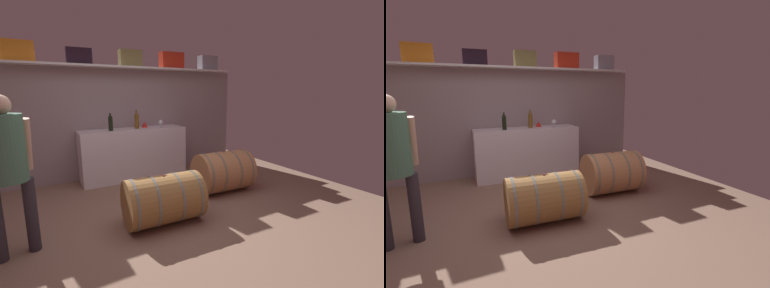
{
  "view_description": "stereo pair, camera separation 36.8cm",
  "coord_description": "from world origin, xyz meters",
  "views": [
    {
      "loc": [
        -1.09,
        -2.66,
        1.54
      ],
      "look_at": [
        0.73,
        0.46,
        0.82
      ],
      "focal_mm": 25.14,
      "sensor_mm": 36.0,
      "label": 1
    },
    {
      "loc": [
        -0.76,
        -2.83,
        1.54
      ],
      "look_at": [
        0.73,
        0.46,
        0.82
      ],
      "focal_mm": 25.14,
      "sensor_mm": 36.0,
      "label": 2
    }
  ],
  "objects": [
    {
      "name": "toolcase_grey",
      "position": [
        2.04,
        2.09,
        2.09
      ],
      "size": [
        0.37,
        0.24,
        0.28
      ],
      "primitive_type": "cube",
      "rotation": [
        0.0,
        0.0,
        -0.06
      ],
      "color": "gray",
      "rests_on": "high_shelf_board"
    },
    {
      "name": "toolcase_olive",
      "position": [
        0.43,
        2.09,
        2.09
      ],
      "size": [
        0.39,
        0.24,
        0.28
      ],
      "primitive_type": "cube",
      "rotation": [
        0.0,
        0.0,
        -0.05
      ],
      "color": "olive",
      "rests_on": "high_shelf_board"
    },
    {
      "name": "wine_barrel_far",
      "position": [
        0.12,
        0.07,
        0.29
      ],
      "size": [
        0.91,
        0.62,
        0.59
      ],
      "rotation": [
        0.0,
        0.0,
        -0.05
      ],
      "color": "olive",
      "rests_on": "ground"
    },
    {
      "name": "toolcase_orange",
      "position": [
        -1.23,
        2.09,
        2.1
      ],
      "size": [
        0.43,
        0.2,
        0.3
      ],
      "primitive_type": "cube",
      "rotation": [
        0.0,
        0.0,
        0.02
      ],
      "color": "orange",
      "rests_on": "high_shelf_board"
    },
    {
      "name": "ground_plane",
      "position": [
        0.0,
        0.56,
        -0.01
      ],
      "size": [
        6.47,
        7.68,
        0.02
      ],
      "primitive_type": "cube",
      "color": "#866754"
    },
    {
      "name": "toolcase_black",
      "position": [
        -0.41,
        2.09,
        2.08
      ],
      "size": [
        0.39,
        0.21,
        0.25
      ],
      "primitive_type": "cube",
      "rotation": [
        0.0,
        0.0,
        -0.05
      ],
      "color": "black",
      "rests_on": "high_shelf_board"
    },
    {
      "name": "high_shelf_board",
      "position": [
        0.0,
        2.09,
        1.94
      ],
      "size": [
        4.85,
        0.4,
        0.03
      ],
      "primitive_type": "cube",
      "color": "silver",
      "rests_on": "back_wall_panel"
    },
    {
      "name": "wine_bottle_dark",
      "position": [
        -0.03,
        1.85,
        1.02
      ],
      "size": [
        0.07,
        0.07,
        0.29
      ],
      "color": "black",
      "rests_on": "work_cabinet"
    },
    {
      "name": "wine_glass",
      "position": [
        0.86,
        1.8,
        0.98
      ],
      "size": [
        0.08,
        0.08,
        0.14
      ],
      "color": "white",
      "rests_on": "work_cabinet"
    },
    {
      "name": "work_cabinet",
      "position": [
        0.37,
        1.92,
        0.44
      ],
      "size": [
        1.83,
        0.52,
        0.89
      ],
      "primitive_type": "cube",
      "color": "white",
      "rests_on": "ground"
    },
    {
      "name": "wine_bottle_amber",
      "position": [
        0.44,
        1.91,
        1.03
      ],
      "size": [
        0.08,
        0.08,
        0.32
      ],
      "color": "brown",
      "rests_on": "work_cabinet"
    },
    {
      "name": "toolcase_red",
      "position": [
        1.23,
        2.09,
        2.1
      ],
      "size": [
        0.44,
        0.23,
        0.29
      ],
      "primitive_type": "cube",
      "rotation": [
        0.0,
        0.0,
        -0.02
      ],
      "color": "red",
      "rests_on": "high_shelf_board"
    },
    {
      "name": "red_funnel",
      "position": [
        0.62,
        2.0,
        0.93
      ],
      "size": [
        0.11,
        0.11,
        0.1
      ],
      "primitive_type": "cone",
      "color": "red",
      "rests_on": "work_cabinet"
    },
    {
      "name": "wine_barrel_near",
      "position": [
        1.34,
        0.56,
        0.31
      ],
      "size": [
        0.87,
        0.66,
        0.63
      ],
      "rotation": [
        0.0,
        0.0,
        -0.05
      ],
      "color": "tan",
      "rests_on": "ground"
    },
    {
      "name": "back_wall_panel",
      "position": [
        0.0,
        2.24,
        0.96
      ],
      "size": [
        5.27,
        0.1,
        1.92
      ],
      "primitive_type": "cube",
      "color": "gray",
      "rests_on": "ground"
    },
    {
      "name": "winemaker_pouring",
      "position": [
        -1.35,
        0.17,
        0.93
      ],
      "size": [
        0.47,
        0.38,
        1.51
      ],
      "rotation": [
        0.0,
        0.0,
        0.2
      ],
      "color": "#312C34",
      "rests_on": "ground"
    }
  ]
}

